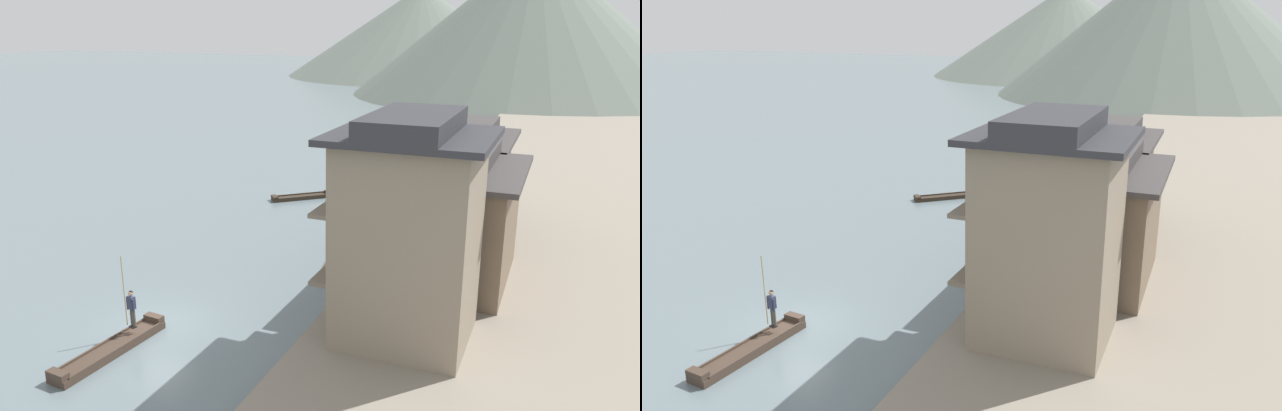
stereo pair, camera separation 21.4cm
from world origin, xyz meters
TOP-DOWN VIEW (x-y plane):
  - ground_plane at (0.00, 0.00)m, footprint 400.00×400.00m
  - riverbank_right at (15.45, 30.00)m, footprint 18.00×110.00m
  - boat_foreground_poled at (-0.29, -2.64)m, footprint 1.43×5.32m
  - boatman_person at (-0.20, -1.35)m, footprint 0.56×0.33m
  - boat_moored_nearest at (-2.28, 20.14)m, footprint 3.94×3.62m
  - boat_moored_second at (4.57, 27.40)m, footprint 1.34×4.05m
  - boat_moored_third at (5.15, 32.82)m, footprint 1.58×5.05m
  - boat_moored_far at (4.71, 9.04)m, footprint 1.76×4.06m
  - house_waterfront_nearest at (10.16, 2.08)m, footprint 6.01×5.41m
  - house_waterfront_second at (10.54, 8.67)m, footprint 6.76×7.89m
  - house_waterfront_tall at (9.91, 16.35)m, footprint 5.51×8.33m
  - mooring_post_dock_near at (6.80, 2.85)m, footprint 0.20×0.20m
  - mooring_post_dock_mid at (6.80, 9.69)m, footprint 0.20×0.20m
  - mooring_post_dock_far at (6.80, 19.68)m, footprint 0.20×0.20m
  - hill_far_west at (-19.91, 129.05)m, footprint 62.82×62.82m
  - hill_far_centre at (1.02, 131.44)m, footprint 47.92×47.92m
  - hill_far_east at (7.31, 95.26)m, footprint 60.56×60.56m

SIDE VIEW (x-z plane):
  - ground_plane at x=0.00m, z-range 0.00..0.00m
  - boat_moored_nearest at x=-2.28m, z-range -0.06..0.32m
  - boat_moored_far at x=4.71m, z-range -0.07..0.35m
  - boat_foreground_poled at x=-0.29m, z-range -0.10..0.45m
  - boat_moored_third at x=5.15m, z-range -0.10..0.46m
  - boat_moored_second at x=4.57m, z-range -0.09..0.47m
  - riverbank_right at x=15.45m, z-range 0.00..0.60m
  - mooring_post_dock_near at x=6.80m, z-range 0.60..1.31m
  - mooring_post_dock_mid at x=6.80m, z-range 0.60..1.32m
  - mooring_post_dock_far at x=6.80m, z-range 0.60..1.48m
  - boatman_person at x=-0.20m, z-range 0.03..3.07m
  - house_waterfront_second at x=10.54m, z-range 0.52..6.66m
  - house_waterfront_tall at x=9.91m, z-range 0.52..6.66m
  - house_waterfront_nearest at x=10.16m, z-range 0.55..9.29m
  - hill_far_centre at x=1.02m, z-range 0.00..20.39m
  - hill_far_west at x=-19.91m, z-range 0.00..20.54m
  - hill_far_east at x=7.31m, z-range 0.00..24.98m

